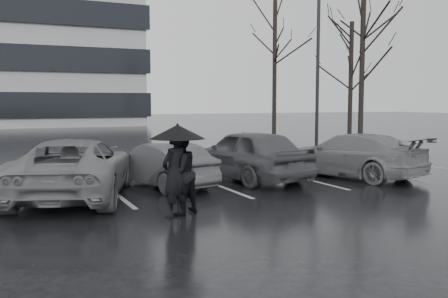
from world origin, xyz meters
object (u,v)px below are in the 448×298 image
car_east (350,155)px  car_main (247,155)px  car_west_b (75,168)px  pedestrian_left (174,174)px  tree_ne (351,81)px  pedestrian_right (179,173)px  car_west_a (162,165)px  lamp_post (318,66)px  tree_east (362,67)px  tree_north (275,70)px

car_east → car_main: bearing=-31.3°
car_east → car_west_b: bearing=-18.5°
car_east → pedestrian_left: bearing=5.7°
pedestrian_left → tree_ne: 22.23m
pedestrian_right → car_east: bearing=173.0°
car_west_a → pedestrian_right: pedestrian_right is taller
car_west_b → car_east: (8.02, -0.11, -0.04)m
tree_ne → car_west_a: bearing=-143.2°
pedestrian_left → lamp_post: 13.48m
car_east → pedestrian_left: size_ratio=2.66×
car_west_b → lamp_post: size_ratio=0.61×
pedestrian_left → lamp_post: (9.61, 9.00, 2.93)m
lamp_post → car_east: bearing=-116.5°
pedestrian_left → tree_east: tree_east is taller
car_east → tree_ne: (9.65, 12.18, 2.84)m
car_east → lamp_post: size_ratio=0.55×
car_west_a → pedestrian_left: bearing=62.4°
car_main → pedestrian_left: bearing=36.7°
tree_east → tree_ne: size_ratio=1.14×
car_west_b → tree_north: size_ratio=0.59×
pedestrian_left → pedestrian_right: pedestrian_left is taller
lamp_post → tree_north: tree_north is taller
lamp_post → tree_ne: (6.58, 6.02, -0.29)m
tree_ne → tree_north: 4.67m
lamp_post → tree_east: bearing=26.3°
car_main → car_west_b: (-4.92, -0.64, -0.05)m
car_west_b → car_west_a: bearing=-146.9°
tree_ne → pedestrian_left: bearing=-137.1°
car_west_a → lamp_post: size_ratio=0.43×
car_west_a → tree_north: (11.83, 14.49, 3.66)m
tree_north → tree_ne: bearing=-40.6°
car_east → pedestrian_left: 7.12m
pedestrian_right → lamp_post: lamp_post is taller
car_east → tree_north: bearing=-129.8°
pedestrian_left → pedestrian_right: (0.18, 0.20, -0.01)m
car_east → pedestrian_left: pedestrian_left is taller
car_west_a → pedestrian_left: size_ratio=2.09×
car_west_b → car_east: car_west_b is taller
car_west_b → tree_ne: size_ratio=0.72×
pedestrian_right → tree_east: 17.59m
tree_north → car_main: bearing=-122.7°
pedestrian_left → tree_east: (13.68, 11.01, 3.14)m
car_west_a → tree_ne: size_ratio=0.51×
car_main → lamp_post: lamp_post is taller
pedestrian_left → tree_ne: (16.18, 15.01, 2.64)m
tree_ne → tree_east: bearing=-122.0°
tree_north → pedestrian_left: bearing=-125.1°
car_west_a → tree_east: bearing=-163.9°
lamp_post → tree_east: lamp_post is taller
pedestrian_right → lamp_post: size_ratio=0.20×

